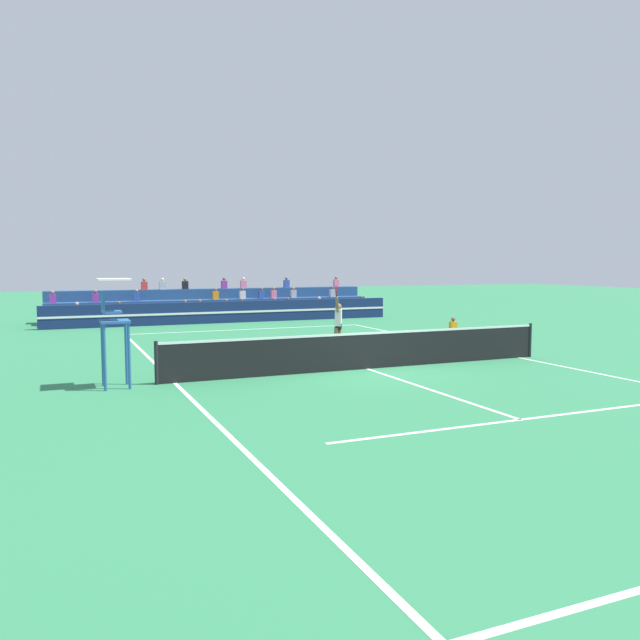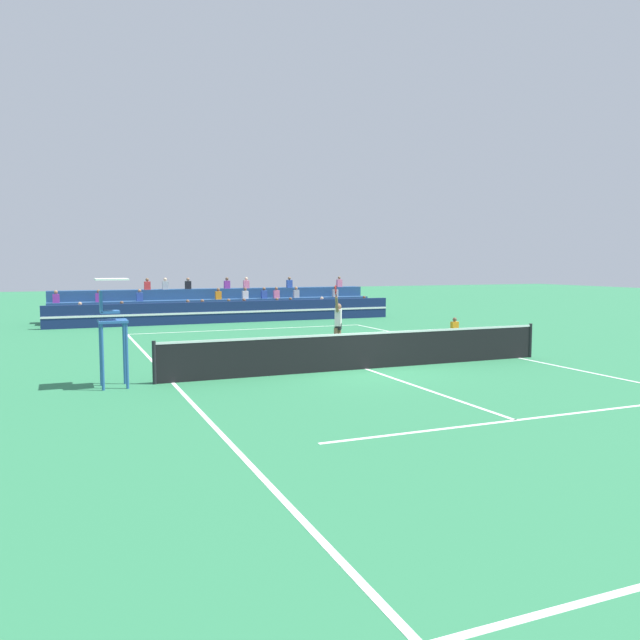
{
  "view_description": "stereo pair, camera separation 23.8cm",
  "coord_description": "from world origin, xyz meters",
  "px_view_note": "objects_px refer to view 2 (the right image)",
  "views": [
    {
      "loc": [
        -8.25,
        -15.81,
        3.01
      ],
      "look_at": [
        0.14,
        3.8,
        1.1
      ],
      "focal_mm": 35.0,
      "sensor_mm": 36.0,
      "label": 1
    },
    {
      "loc": [
        -8.03,
        -15.9,
        3.01
      ],
      "look_at": [
        0.14,
        3.8,
        1.1
      ],
      "focal_mm": 35.0,
      "sensor_mm": 36.0,
      "label": 2
    }
  ],
  "objects_px": {
    "umpire_chair": "(111,318)",
    "tennis_ball": "(211,373)",
    "ball_kid_courtside": "(454,330)",
    "tennis_player": "(338,325)"
  },
  "relations": [
    {
      "from": "umpire_chair",
      "to": "tennis_ball",
      "type": "xyz_separation_m",
      "value": [
        2.62,
        0.86,
        -1.68
      ]
    },
    {
      "from": "umpire_chair",
      "to": "ball_kid_courtside",
      "type": "relative_size",
      "value": 3.16
    },
    {
      "from": "umpire_chair",
      "to": "tennis_player",
      "type": "bearing_deg",
      "value": 21.93
    },
    {
      "from": "tennis_player",
      "to": "tennis_ball",
      "type": "height_order",
      "value": "tennis_player"
    },
    {
      "from": "ball_kid_courtside",
      "to": "tennis_ball",
      "type": "xyz_separation_m",
      "value": [
        -11.11,
        -4.55,
        -0.3
      ]
    },
    {
      "from": "ball_kid_courtside",
      "to": "tennis_ball",
      "type": "height_order",
      "value": "ball_kid_courtside"
    },
    {
      "from": "tennis_player",
      "to": "tennis_ball",
      "type": "relative_size",
      "value": 35.39
    },
    {
      "from": "tennis_ball",
      "to": "umpire_chair",
      "type": "bearing_deg",
      "value": -161.9
    },
    {
      "from": "umpire_chair",
      "to": "tennis_player",
      "type": "distance_m",
      "value": 8.01
    },
    {
      "from": "tennis_ball",
      "to": "tennis_player",
      "type": "bearing_deg",
      "value": 23.94
    }
  ]
}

